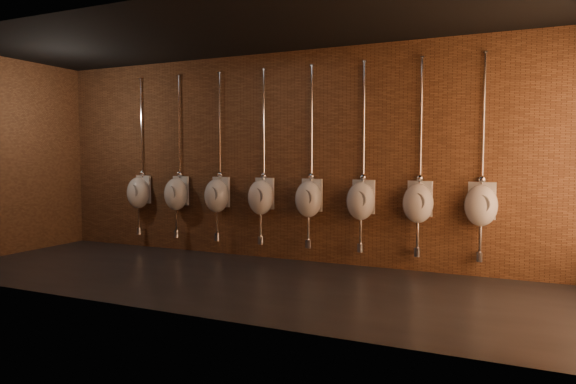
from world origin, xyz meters
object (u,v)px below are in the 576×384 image
urinal_7 (481,205)px  urinal_1 (176,193)px  urinal_4 (309,198)px  urinal_2 (217,195)px  urinal_3 (261,197)px  urinal_5 (361,200)px  urinal_0 (139,192)px  urinal_6 (418,202)px

urinal_7 → urinal_1: bearing=180.0°
urinal_4 → urinal_7: same height
urinal_2 → urinal_4: 1.61m
urinal_3 → urinal_4: bearing=0.0°
urinal_4 → urinal_5: 0.80m
urinal_3 → urinal_5: size_ratio=1.00×
urinal_1 → urinal_5: bearing=0.0°
urinal_0 → urinal_7: (5.63, 0.00, 0.00)m
urinal_1 → urinal_2: same height
urinal_1 → urinal_0: bearing=180.0°
urinal_1 → urinal_6: 4.02m
urinal_3 → urinal_7: 3.22m
urinal_2 → urinal_6: (3.22, 0.00, 0.00)m
urinal_7 → urinal_6: bearing=180.0°
urinal_3 → urinal_4: size_ratio=1.00×
urinal_2 → urinal_3: bearing=0.0°
urinal_5 → urinal_1: bearing=180.0°
urinal_0 → urinal_2: 1.61m
urinal_7 → urinal_0: bearing=180.0°
urinal_2 → urinal_5: 2.41m
urinal_6 → urinal_7: size_ratio=1.00×
urinal_1 → urinal_7: same height
urinal_0 → urinal_2: bearing=0.0°
urinal_5 → urinal_4: bearing=180.0°
urinal_0 → urinal_5: same height
urinal_0 → urinal_4: size_ratio=1.00×
urinal_1 → urinal_5: (3.22, 0.00, 0.00)m
urinal_4 → urinal_7: (2.41, 0.00, 0.00)m
urinal_2 → urinal_7: (4.02, 0.00, 0.00)m
urinal_5 → urinal_3: bearing=180.0°
urinal_0 → urinal_3: 2.41m
urinal_0 → urinal_6: same height
urinal_0 → urinal_2: size_ratio=1.00×
urinal_6 → urinal_4: bearing=180.0°
urinal_2 → urinal_6: size_ratio=1.00×
urinal_0 → urinal_1: same height
urinal_1 → urinal_7: (4.82, 0.00, 0.00)m
urinal_4 → urinal_2: bearing=180.0°
urinal_3 → urinal_6: (2.41, 0.00, 0.00)m
urinal_0 → urinal_6: bearing=0.0°
urinal_1 → urinal_3: size_ratio=1.00×
urinal_0 → urinal_4: (3.22, 0.00, 0.00)m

